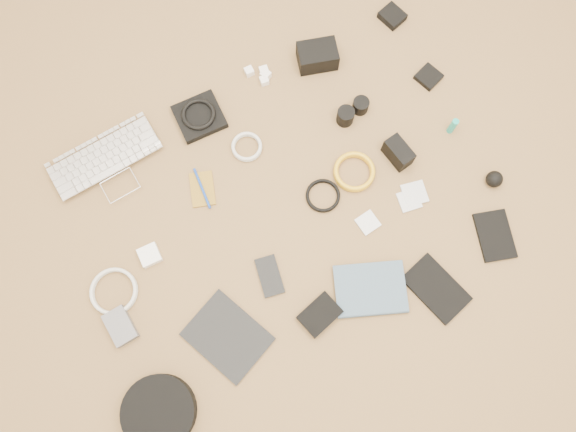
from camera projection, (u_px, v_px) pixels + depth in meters
name	position (u px, v px, depth m)	size (l,w,h in m)	color
laptop	(112.00, 170.00, 1.91)	(0.38, 0.26, 0.03)	silver
headphone_pouch	(199.00, 117.00, 1.96)	(0.16, 0.15, 0.03)	black
headphones	(198.00, 114.00, 1.94)	(0.12, 0.12, 0.02)	black
charger_a	(249.00, 71.00, 2.00)	(0.03, 0.03, 0.03)	white
charger_b	(266.00, 75.00, 2.00)	(0.03, 0.03, 0.03)	white
charger_c	(264.00, 71.00, 2.00)	(0.03, 0.03, 0.03)	white
charger_d	(264.00, 81.00, 1.99)	(0.03, 0.03, 0.03)	white
dslr_camera	(317.00, 56.00, 1.99)	(0.14, 0.10, 0.08)	black
lens_pouch	(392.00, 16.00, 2.06)	(0.07, 0.08, 0.03)	black
notebook_olive	(202.00, 189.00, 1.90)	(0.08, 0.12, 0.01)	olive
pen_blue	(202.00, 188.00, 1.89)	(0.01, 0.01, 0.15)	#143BA9
cable_white_a	(247.00, 147.00, 1.94)	(0.11, 0.11, 0.01)	silver
lens_a	(345.00, 116.00, 1.94)	(0.06, 0.06, 0.06)	black
lens_b	(361.00, 106.00, 1.96)	(0.06, 0.06, 0.05)	black
card_reader	(429.00, 77.00, 2.00)	(0.08, 0.08, 0.02)	black
power_brick	(150.00, 255.00, 1.83)	(0.06, 0.06, 0.03)	white
cable_white_b	(114.00, 292.00, 1.81)	(0.15, 0.15, 0.01)	silver
cable_black	(323.00, 196.00, 1.89)	(0.12, 0.12, 0.01)	black
cable_yellow	(354.00, 172.00, 1.91)	(0.14, 0.14, 0.02)	gold
flash	(398.00, 153.00, 1.90)	(0.06, 0.10, 0.08)	black
lens_cleaner	(453.00, 126.00, 1.92)	(0.02, 0.02, 0.08)	teal
battery_charger	(120.00, 326.00, 1.77)	(0.07, 0.11, 0.03)	slate
tablet	(227.00, 336.00, 1.77)	(0.19, 0.24, 0.01)	black
phone	(270.00, 276.00, 1.82)	(0.07, 0.13, 0.01)	black
filter_case_left	(368.00, 223.00, 1.87)	(0.07, 0.07, 0.01)	silver
filter_case_mid	(409.00, 200.00, 1.89)	(0.07, 0.07, 0.01)	silver
filter_case_right	(414.00, 194.00, 1.89)	(0.08, 0.08, 0.01)	silver
air_blower	(494.00, 179.00, 1.88)	(0.06, 0.06, 0.06)	black
headphone_case	(159.00, 412.00, 1.69)	(0.22, 0.22, 0.06)	black
drive_case	(320.00, 315.00, 1.78)	(0.12, 0.09, 0.03)	black
paperback	(374.00, 316.00, 1.78)	(0.17, 0.23, 0.02)	#425A70
notebook_black_a	(436.00, 289.00, 1.81)	(0.13, 0.20, 0.01)	black
notebook_black_b	(495.00, 236.00, 1.86)	(0.11, 0.17, 0.01)	black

